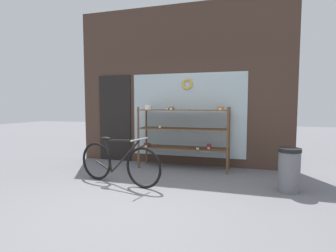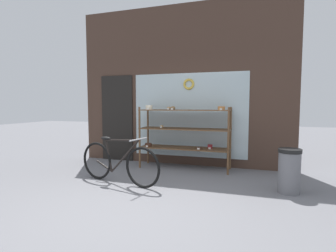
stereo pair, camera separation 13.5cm
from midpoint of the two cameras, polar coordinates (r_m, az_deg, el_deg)
ground_plane at (r=3.78m, az=-7.62°, el=-16.97°), size 30.00×30.00×0.00m
storefront_facade at (r=6.10m, az=3.07°, el=8.18°), size 4.98×0.13×3.65m
display_case at (r=5.67m, az=4.07°, el=-0.80°), size 1.95×0.53×1.38m
bicycle at (r=4.73m, az=-10.00°, el=-7.83°), size 1.71×0.54×0.83m
trash_bin at (r=4.61m, az=25.68°, el=-8.47°), size 0.35×0.35×0.70m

